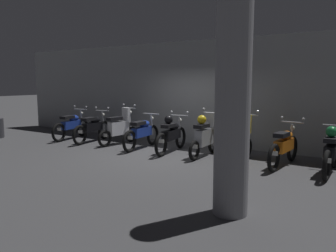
# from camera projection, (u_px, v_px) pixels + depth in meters

# --- Properties ---
(ground_plane) EXTENTS (80.00, 80.00, 0.00)m
(ground_plane) POSITION_uv_depth(u_px,v_px,m) (162.00, 155.00, 9.17)
(ground_plane) COLOR #424244
(back_wall) EXTENTS (16.31, 0.30, 3.32)m
(back_wall) POSITION_uv_depth(u_px,v_px,m) (199.00, 93.00, 10.77)
(back_wall) COLOR gray
(back_wall) RESTS_ON ground
(motorbike_slot_0) EXTENTS (0.59, 1.94, 1.15)m
(motorbike_slot_0) POSITION_uv_depth(u_px,v_px,m) (72.00, 125.00, 11.73)
(motorbike_slot_0) COLOR black
(motorbike_slot_0) RESTS_ON ground
(motorbike_slot_1) EXTENTS (0.59, 1.95, 1.15)m
(motorbike_slot_1) POSITION_uv_depth(u_px,v_px,m) (93.00, 127.00, 11.18)
(motorbike_slot_1) COLOR black
(motorbike_slot_1) RESTS_ON ground
(motorbike_slot_2) EXTENTS (0.59, 1.68, 1.29)m
(motorbike_slot_2) POSITION_uv_depth(u_px,v_px,m) (119.00, 128.00, 10.74)
(motorbike_slot_2) COLOR black
(motorbike_slot_2) RESTS_ON ground
(motorbike_slot_3) EXTENTS (0.56, 1.95, 1.03)m
(motorbike_slot_3) POSITION_uv_depth(u_px,v_px,m) (142.00, 132.00, 10.06)
(motorbike_slot_3) COLOR black
(motorbike_slot_3) RESTS_ON ground
(motorbike_slot_4) EXTENTS (0.59, 1.95, 1.15)m
(motorbike_slot_4) POSITION_uv_depth(u_px,v_px,m) (172.00, 134.00, 9.52)
(motorbike_slot_4) COLOR black
(motorbike_slot_4) RESTS_ON ground
(motorbike_slot_5) EXTENTS (0.59, 1.68, 1.29)m
(motorbike_slot_5) POSITION_uv_depth(u_px,v_px,m) (205.00, 136.00, 8.98)
(motorbike_slot_5) COLOR black
(motorbike_slot_5) RESTS_ON ground
(motorbike_slot_6) EXTENTS (0.59, 1.68, 1.29)m
(motorbike_slot_6) POSITION_uv_depth(u_px,v_px,m) (241.00, 141.00, 8.40)
(motorbike_slot_6) COLOR black
(motorbike_slot_6) RESTS_ON ground
(motorbike_slot_7) EXTENTS (0.59, 1.95, 1.15)m
(motorbike_slot_7) POSITION_uv_depth(u_px,v_px,m) (284.00, 146.00, 7.93)
(motorbike_slot_7) COLOR black
(motorbike_slot_7) RESTS_ON ground
(motorbike_slot_8) EXTENTS (0.56, 1.95, 1.08)m
(motorbike_slot_8) POSITION_uv_depth(u_px,v_px,m) (332.00, 150.00, 7.27)
(motorbike_slot_8) COLOR black
(motorbike_slot_8) RESTS_ON ground
(support_pillar) EXTENTS (0.53, 0.53, 3.32)m
(support_pillar) POSITION_uv_depth(u_px,v_px,m) (233.00, 106.00, 4.91)
(support_pillar) COLOR gray
(support_pillar) RESTS_ON ground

